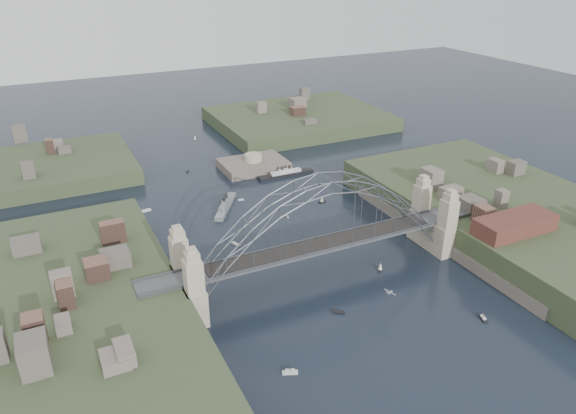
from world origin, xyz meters
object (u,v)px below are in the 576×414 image
at_px(naval_cruiser_near, 226,206).
at_px(ocean_liner, 286,174).
at_px(fort_island, 254,170).
at_px(wharf_shed, 515,224).
at_px(bridge, 323,229).
at_px(naval_cruiser_far, 126,169).

height_order(naval_cruiser_near, ocean_liner, naval_cruiser_near).
distance_m(fort_island, ocean_liner, 13.05).
bearing_deg(ocean_liner, fort_island, 123.69).
height_order(fort_island, wharf_shed, wharf_shed).
height_order(bridge, naval_cruiser_near, bridge).
distance_m(bridge, wharf_shed, 46.23).
relative_size(fort_island, naval_cruiser_near, 1.35).
distance_m(fort_island, naval_cruiser_near, 32.33).
distance_m(bridge, naval_cruiser_far, 92.69).
relative_size(naval_cruiser_near, naval_cruiser_far, 1.13).
bearing_deg(ocean_liner, wharf_shed, -71.29).
relative_size(bridge, wharf_shed, 4.20).
xyz_separation_m(bridge, wharf_shed, (44.00, -14.00, -2.32)).
distance_m(wharf_shed, naval_cruiser_near, 78.37).
bearing_deg(bridge, wharf_shed, -17.65).
bearing_deg(wharf_shed, bridge, 162.35).
bearing_deg(naval_cruiser_near, wharf_shed, -48.50).
bearing_deg(fort_island, wharf_shed, -69.15).
bearing_deg(bridge, naval_cruiser_near, 99.70).
height_order(bridge, wharf_shed, bridge).
distance_m(wharf_shed, naval_cruiser_far, 124.88).
relative_size(naval_cruiser_far, ocean_liner, 0.74).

